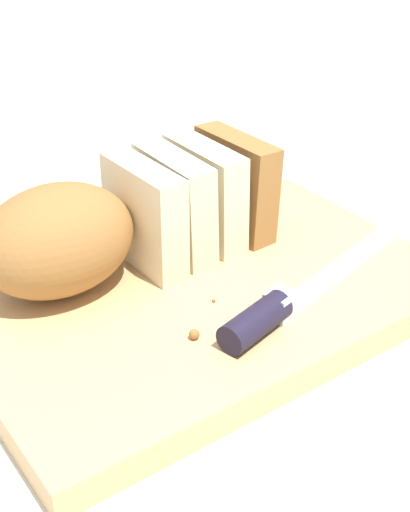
{
  "coord_description": "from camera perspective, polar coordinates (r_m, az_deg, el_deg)",
  "views": [
    {
      "loc": [
        -0.3,
        -0.39,
        0.35
      ],
      "look_at": [
        0.0,
        0.0,
        0.06
      ],
      "focal_mm": 50.45,
      "sensor_mm": 36.0,
      "label": 1
    }
  ],
  "objects": [
    {
      "name": "ground_plane",
      "position": [
        0.6,
        0.0,
        -4.51
      ],
      "size": [
        3.0,
        3.0,
        0.0
      ],
      "primitive_type": "plane",
      "color": "silver"
    },
    {
      "name": "crumb_near_loaf",
      "position": [
        0.53,
        -0.86,
        -6.22
      ],
      "size": [
        0.01,
        0.01,
        0.01
      ],
      "primitive_type": "sphere",
      "color": "#996633",
      "rests_on": "cutting_board"
    },
    {
      "name": "cutting_board",
      "position": [
        0.59,
        0.0,
        -3.52
      ],
      "size": [
        0.4,
        0.26,
        0.03
      ],
      "primitive_type": "cube",
      "rotation": [
        0.0,
        0.0,
        -0.03
      ],
      "color": "tan",
      "rests_on": "ground_plane"
    },
    {
      "name": "bread_knife",
      "position": [
        0.55,
        6.17,
        -3.81
      ],
      "size": [
        0.28,
        0.08,
        0.02
      ],
      "rotation": [
        0.0,
        0.0,
        0.21
      ],
      "color": "silver",
      "rests_on": "cutting_board"
    },
    {
      "name": "bread_loaf",
      "position": [
        0.6,
        -6.62,
        2.82
      ],
      "size": [
        0.26,
        0.1,
        0.09
      ],
      "rotation": [
        0.0,
        0.0,
        -0.03
      ],
      "color": "#996633",
      "rests_on": "cutting_board"
    },
    {
      "name": "crumb_near_knife",
      "position": [
        0.57,
        0.7,
        -3.54
      ],
      "size": [
        0.0,
        0.0,
        0.0
      ],
      "primitive_type": "sphere",
      "color": "#996633",
      "rests_on": "cutting_board"
    }
  ]
}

